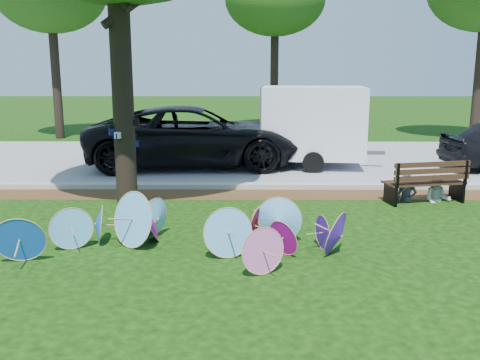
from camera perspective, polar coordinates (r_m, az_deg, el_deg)
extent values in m
plane|color=black|center=(8.22, -3.60, -9.10)|extent=(90.00, 90.00, 0.00)
cube|color=#472D16|center=(12.52, -2.23, -1.59)|extent=(90.00, 1.00, 0.01)
cube|color=#B7B5AD|center=(13.19, -2.10, -0.63)|extent=(90.00, 0.30, 0.12)
cube|color=gray|center=(17.26, -1.53, 2.24)|extent=(90.00, 8.00, 0.01)
cylinder|color=black|center=(11.42, -12.45, 9.77)|extent=(0.44, 0.44, 5.12)
cone|color=#521DB1|center=(8.91, 9.02, -5.55)|extent=(0.25, 0.59, 0.59)
cone|color=#B30984|center=(8.57, 4.81, -6.09)|extent=(0.56, 0.59, 0.60)
cone|color=#521DB1|center=(8.64, 10.46, -5.58)|extent=(0.65, 0.81, 0.75)
cone|color=red|center=(9.15, 1.18, -4.77)|extent=(0.40, 0.67, 0.63)
cone|color=#B30984|center=(9.34, -9.34, -4.50)|extent=(0.50, 0.72, 0.63)
cone|color=#69C0FF|center=(9.11, -11.07, -3.99)|extent=(0.97, 0.89, 0.96)
cone|color=red|center=(9.64, 2.74, -3.99)|extent=(0.61, 0.54, 0.60)
cone|color=pink|center=(7.81, 2.28, -7.47)|extent=(0.69, 0.48, 0.72)
cone|color=#69C0FF|center=(9.44, -8.98, -4.04)|extent=(0.55, 0.74, 0.74)
cone|color=#69C0FF|center=(9.15, 4.16, -4.26)|extent=(0.80, 0.34, 0.80)
cone|color=#69C0FF|center=(8.48, -1.39, -5.49)|extent=(0.85, 0.51, 0.82)
cone|color=#69C0FF|center=(9.24, -17.59, -4.89)|extent=(0.70, 0.40, 0.72)
cone|color=blue|center=(9.42, -14.90, -4.59)|extent=(0.34, 0.69, 0.67)
cone|color=blue|center=(8.85, -22.41, -5.72)|extent=(0.86, 0.51, 0.80)
imported|color=black|center=(16.00, -4.76, 4.64)|extent=(6.62, 3.41, 1.79)
cube|color=white|center=(15.94, 7.79, 6.12)|extent=(3.10, 2.12, 2.66)
imported|color=#3B4251|center=(12.38, 17.44, 0.61)|extent=(0.52, 0.43, 1.24)
imported|color=silver|center=(12.61, 20.48, 0.49)|extent=(0.68, 0.59, 1.19)
cylinder|color=black|center=(23.32, -19.03, 10.34)|extent=(0.36, 0.36, 5.00)
cylinder|color=black|center=(24.44, 3.67, 11.02)|extent=(0.36, 0.36, 5.00)
cylinder|color=black|center=(23.22, 24.11, 9.95)|extent=(0.36, 0.36, 5.00)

